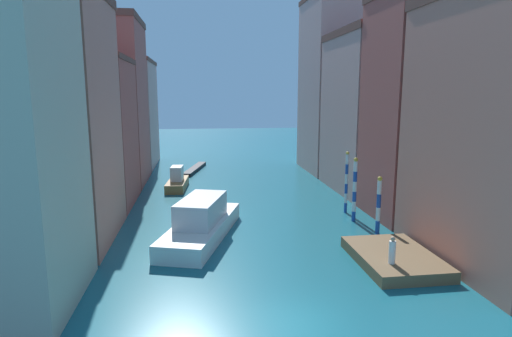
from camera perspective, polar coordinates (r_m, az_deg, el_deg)
name	(u,v)px	position (r m, az deg, el deg)	size (l,w,h in m)	color
ground_plane	(239,192)	(42.06, -2.32, -3.21)	(154.00, 154.00, 0.00)	#196070
building_left_1	(43,118)	(30.25, -26.54, 6.07)	(8.06, 9.75, 16.17)	#C6705B
building_left_2	(84,132)	(39.32, -22.04, 4.51)	(8.06, 8.82, 12.67)	#B25147
building_left_3	(105,102)	(48.40, -19.51, 8.38)	(8.06, 9.58, 17.39)	#B25147
building_left_4	(124,113)	(59.40, -17.27, 7.04)	(8.06, 12.00, 13.93)	tan
building_right_1	(426,106)	(35.47, 21.74, 7.72)	(8.06, 7.27, 17.25)	#B25147
building_right_2	(375,112)	(43.90, 15.66, 7.30)	(8.06, 11.22, 15.60)	tan
building_right_3	(339,85)	(54.39, 11.03, 10.89)	(8.06, 10.54, 21.19)	tan
waterfront_dock	(394,258)	(26.22, 17.98, -11.29)	(4.23, 6.20, 0.65)	brown
person_on_dock	(392,251)	(24.27, 17.75, -10.45)	(0.36, 0.36, 1.50)	white
mooring_pole_0	(379,205)	(30.58, 16.07, -4.68)	(0.32, 0.32, 4.06)	#1E479E
mooring_pole_1	(355,189)	(33.05, 13.05, -2.69)	(0.32, 0.32, 4.91)	#1E479E
mooring_pole_2	(346,182)	(35.27, 11.99, -1.75)	(0.27, 0.27, 5.04)	#1E479E
vaporetto_white	(202,222)	(29.20, -7.29, -7.17)	(5.96, 10.68, 2.74)	white
gondola_black	(195,169)	(54.28, -8.17, -0.05)	(2.95, 8.74, 0.43)	black
motorboat_0	(177,181)	(44.24, -10.49, -1.70)	(2.24, 5.65, 2.32)	olive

